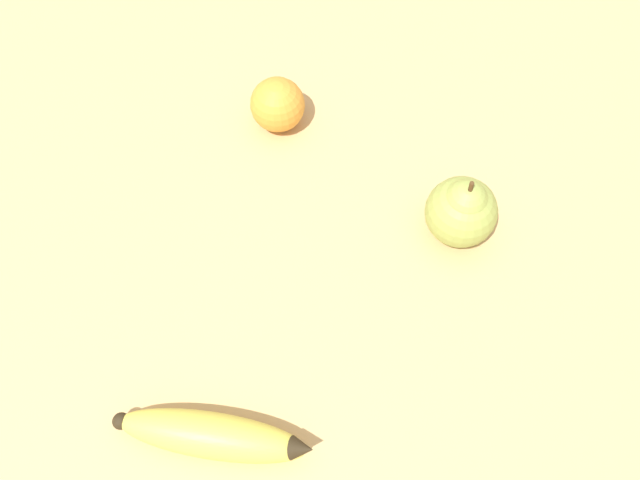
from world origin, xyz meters
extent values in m
plane|color=tan|center=(0.00, 0.00, 0.00)|extent=(3.00, 3.00, 0.00)
ellipsoid|color=#DBCC4C|center=(0.12, 0.17, 0.02)|extent=(0.18, 0.14, 0.04)
cone|color=#2D2314|center=(0.05, 0.22, 0.03)|extent=(0.04, 0.04, 0.03)
sphere|color=#2D2314|center=(0.20, 0.12, 0.02)|extent=(0.02, 0.02, 0.02)
sphere|color=orange|center=(-0.10, -0.17, 0.03)|extent=(0.07, 0.07, 0.07)
sphere|color=#99A84C|center=(-0.22, 0.07, 0.04)|extent=(0.08, 0.08, 0.08)
sphere|color=#99A84C|center=(-0.22, 0.07, 0.06)|extent=(0.05, 0.05, 0.05)
cylinder|color=#4C3319|center=(-0.22, 0.07, 0.09)|extent=(0.01, 0.01, 0.02)
camera|label=1|loc=(0.07, 0.32, 0.65)|focal=35.00mm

